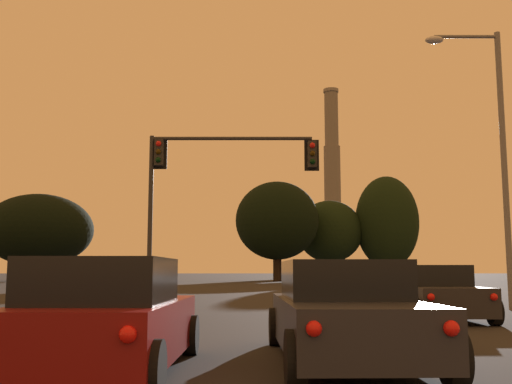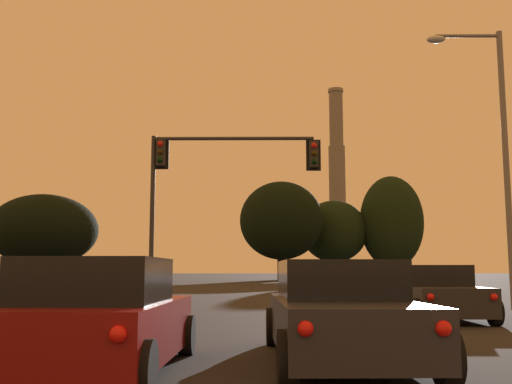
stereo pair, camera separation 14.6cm
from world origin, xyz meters
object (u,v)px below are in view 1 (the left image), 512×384
street_lamp (495,140)px  traffic_light_overhead_left (209,173)px  hatchback_left_lane_second (110,320)px  smokestack (334,201)px  sedan_right_lane_front (435,294)px  sedan_center_lane_second (346,314)px

street_lamp → traffic_light_overhead_left: bearing=163.2°
hatchback_left_lane_second → traffic_light_overhead_left: bearing=90.8°
smokestack → street_lamp: bearing=-94.4°
traffic_light_overhead_left → street_lamp: bearing=-16.8°
sedan_right_lane_front → hatchback_left_lane_second: (-6.62, -8.58, -0.00)m
sedan_right_lane_front → traffic_light_overhead_left: (-6.67, 6.83, 4.39)m
sedan_right_lane_front → hatchback_left_lane_second: hatchback_left_lane_second is taller
street_lamp → smokestack: bearing=85.6°
street_lamp → sedan_right_lane_front: bearing=-131.5°
sedan_center_lane_second → traffic_light_overhead_left: bearing=101.1°
traffic_light_overhead_left → hatchback_left_lane_second: bearing=-89.8°
sedan_center_lane_second → traffic_light_overhead_left: size_ratio=0.70×
hatchback_left_lane_second → street_lamp: size_ratio=0.43×
sedan_right_lane_front → street_lamp: street_lamp is taller
hatchback_left_lane_second → traffic_light_overhead_left: 16.02m
traffic_light_overhead_left → street_lamp: size_ratio=0.71×
sedan_right_lane_front → traffic_light_overhead_left: size_ratio=0.69×
sedan_center_lane_second → street_lamp: size_ratio=0.50×
sedan_center_lane_second → sedan_right_lane_front: size_ratio=1.01×
hatchback_left_lane_second → street_lamp: (9.98, 12.38, 5.06)m
sedan_right_lane_front → traffic_light_overhead_left: traffic_light_overhead_left is taller
sedan_center_lane_second → sedan_right_lane_front: bearing=63.8°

